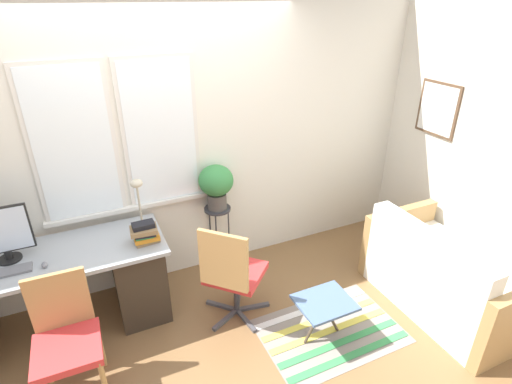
{
  "coord_description": "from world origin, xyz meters",
  "views": [
    {
      "loc": [
        -0.64,
        -2.63,
        2.56
      ],
      "look_at": [
        0.65,
        0.17,
        1.02
      ],
      "focal_mm": 28.0,
      "sensor_mm": 36.0,
      "label": 1
    }
  ],
  "objects_px": {
    "monitor": "(2,234)",
    "desk_chair_wooden": "(66,337)",
    "keyboard": "(3,273)",
    "potted_plant": "(216,183)",
    "desk_lamp": "(138,197)",
    "book_stack": "(145,233)",
    "plant_stand": "(218,216)",
    "folding_stool": "(324,304)",
    "couch_loveseat": "(445,278)",
    "office_chair_swivel": "(232,273)",
    "mouse": "(44,265)"
  },
  "relations": [
    {
      "from": "monitor",
      "to": "folding_stool",
      "type": "xyz_separation_m",
      "value": [
        2.17,
        -1.06,
        -0.62
      ]
    },
    {
      "from": "desk_lamp",
      "to": "plant_stand",
      "type": "relative_size",
      "value": 0.69
    },
    {
      "from": "keyboard",
      "to": "plant_stand",
      "type": "relative_size",
      "value": 0.54
    },
    {
      "from": "monitor",
      "to": "desk_chair_wooden",
      "type": "relative_size",
      "value": 0.49
    },
    {
      "from": "book_stack",
      "to": "couch_loveseat",
      "type": "xyz_separation_m",
      "value": [
        2.39,
        -0.98,
        -0.55
      ]
    },
    {
      "from": "keyboard",
      "to": "couch_loveseat",
      "type": "xyz_separation_m",
      "value": [
        3.4,
        -1.0,
        -0.46
      ]
    },
    {
      "from": "desk_chair_wooden",
      "to": "folding_stool",
      "type": "bearing_deg",
      "value": -9.38
    },
    {
      "from": "potted_plant",
      "to": "monitor",
      "type": "bearing_deg",
      "value": -173.51
    },
    {
      "from": "desk_lamp",
      "to": "plant_stand",
      "type": "bearing_deg",
      "value": 15.49
    },
    {
      "from": "keyboard",
      "to": "folding_stool",
      "type": "bearing_deg",
      "value": -21.92
    },
    {
      "from": "couch_loveseat",
      "to": "keyboard",
      "type": "bearing_deg",
      "value": 73.62
    },
    {
      "from": "book_stack",
      "to": "desk_lamp",
      "type": "bearing_deg",
      "value": 86.29
    },
    {
      "from": "keyboard",
      "to": "office_chair_swivel",
      "type": "distance_m",
      "value": 1.68
    },
    {
      "from": "book_stack",
      "to": "folding_stool",
      "type": "distance_m",
      "value": 1.54
    },
    {
      "from": "desk_chair_wooden",
      "to": "potted_plant",
      "type": "bearing_deg",
      "value": 33.89
    },
    {
      "from": "couch_loveseat",
      "to": "potted_plant",
      "type": "relative_size",
      "value": 3.15
    },
    {
      "from": "monitor",
      "to": "desk_chair_wooden",
      "type": "bearing_deg",
      "value": -66.24
    },
    {
      "from": "book_stack",
      "to": "potted_plant",
      "type": "height_order",
      "value": "potted_plant"
    },
    {
      "from": "keyboard",
      "to": "potted_plant",
      "type": "relative_size",
      "value": 0.85
    },
    {
      "from": "monitor",
      "to": "couch_loveseat",
      "type": "height_order",
      "value": "monitor"
    },
    {
      "from": "monitor",
      "to": "plant_stand",
      "type": "distance_m",
      "value": 1.79
    },
    {
      "from": "plant_stand",
      "to": "desk_lamp",
      "type": "bearing_deg",
      "value": -164.51
    },
    {
      "from": "desk_lamp",
      "to": "desk_chair_wooden",
      "type": "bearing_deg",
      "value": -133.96
    },
    {
      "from": "desk_lamp",
      "to": "potted_plant",
      "type": "height_order",
      "value": "desk_lamp"
    },
    {
      "from": "keyboard",
      "to": "folding_stool",
      "type": "xyz_separation_m",
      "value": [
        2.2,
        -0.88,
        -0.4
      ]
    },
    {
      "from": "book_stack",
      "to": "plant_stand",
      "type": "relative_size",
      "value": 0.33
    },
    {
      "from": "desk_lamp",
      "to": "office_chair_swivel",
      "type": "xyz_separation_m",
      "value": [
        0.59,
        -0.54,
        -0.58
      ]
    },
    {
      "from": "monitor",
      "to": "office_chair_swivel",
      "type": "height_order",
      "value": "monitor"
    },
    {
      "from": "desk_lamp",
      "to": "book_stack",
      "type": "xyz_separation_m",
      "value": [
        -0.01,
        -0.19,
        -0.23
      ]
    },
    {
      "from": "folding_stool",
      "to": "monitor",
      "type": "bearing_deg",
      "value": 153.9
    },
    {
      "from": "plant_stand",
      "to": "keyboard",
      "type": "bearing_deg",
      "value": -168.01
    },
    {
      "from": "mouse",
      "to": "office_chair_swivel",
      "type": "bearing_deg",
      "value": -14.21
    },
    {
      "from": "mouse",
      "to": "plant_stand",
      "type": "distance_m",
      "value": 1.56
    },
    {
      "from": "mouse",
      "to": "plant_stand",
      "type": "bearing_deg",
      "value": 15.12
    },
    {
      "from": "mouse",
      "to": "potted_plant",
      "type": "distance_m",
      "value": 1.56
    },
    {
      "from": "monitor",
      "to": "office_chair_swivel",
      "type": "relative_size",
      "value": 0.46
    },
    {
      "from": "book_stack",
      "to": "office_chair_swivel",
      "type": "xyz_separation_m",
      "value": [
        0.6,
        -0.35,
        -0.35
      ]
    },
    {
      "from": "folding_stool",
      "to": "potted_plant",
      "type": "bearing_deg",
      "value": 108.82
    },
    {
      "from": "office_chair_swivel",
      "to": "potted_plant",
      "type": "height_order",
      "value": "potted_plant"
    },
    {
      "from": "monitor",
      "to": "office_chair_swivel",
      "type": "bearing_deg",
      "value": -19.05
    },
    {
      "from": "potted_plant",
      "to": "office_chair_swivel",
      "type": "bearing_deg",
      "value": -101.5
    },
    {
      "from": "desk_lamp",
      "to": "folding_stool",
      "type": "bearing_deg",
      "value": -42.0
    },
    {
      "from": "keyboard",
      "to": "desk_lamp",
      "type": "xyz_separation_m",
      "value": [
        1.03,
        0.17,
        0.31
      ]
    },
    {
      "from": "desk_lamp",
      "to": "desk_chair_wooden",
      "type": "relative_size",
      "value": 0.53
    },
    {
      "from": "potted_plant",
      "to": "desk_lamp",
      "type": "bearing_deg",
      "value": -164.51
    },
    {
      "from": "book_stack",
      "to": "folding_stool",
      "type": "bearing_deg",
      "value": -36.09
    },
    {
      "from": "mouse",
      "to": "desk_chair_wooden",
      "type": "height_order",
      "value": "desk_chair_wooden"
    },
    {
      "from": "couch_loveseat",
      "to": "book_stack",
      "type": "bearing_deg",
      "value": 67.73
    },
    {
      "from": "book_stack",
      "to": "folding_stool",
      "type": "xyz_separation_m",
      "value": [
        1.18,
        -0.86,
        -0.49
      ]
    },
    {
      "from": "monitor",
      "to": "folding_stool",
      "type": "relative_size",
      "value": 1.02
    }
  ]
}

